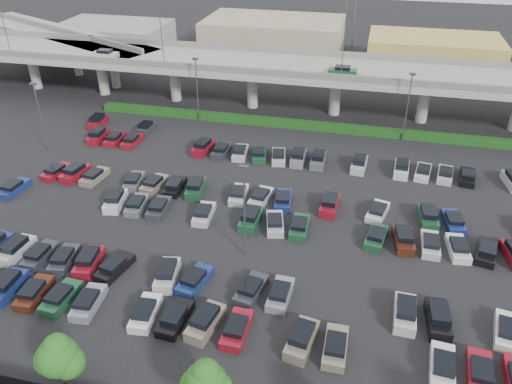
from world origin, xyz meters
TOP-DOWN VIEW (x-y plane):
  - ground at (0.00, 0.00)m, footprint 280.00×280.00m
  - overpass at (-0.22, 31.99)m, footprint 150.00×13.00m
  - on_ramp at (-52.10, 43.05)m, footprint 50.93×30.13m
  - hedge at (0.00, 25.00)m, footprint 66.00×1.60m
  - tree_row at (0.70, -26.53)m, footprint 65.07×3.66m
  - parked_cars at (-0.80, -3.67)m, footprint 62.94×41.61m
  - light_poles at (-4.13, 2.00)m, footprint 66.90×48.38m
  - distant_buildings at (12.38, 61.81)m, footprint 138.00×24.00m

SIDE VIEW (x-z plane):
  - ground at x=0.00m, z-range 0.00..0.00m
  - hedge at x=0.00m, z-range 0.00..1.10m
  - parked_cars at x=-0.80m, z-range -0.21..1.46m
  - tree_row at x=0.70m, z-range 0.55..6.49m
  - distant_buildings at x=12.38m, z-range -0.76..8.24m
  - light_poles at x=-4.13m, z-range 1.09..11.39m
  - on_ramp at x=-52.10m, z-range 2.46..11.26m
  - overpass at x=-0.22m, z-range -0.93..14.87m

